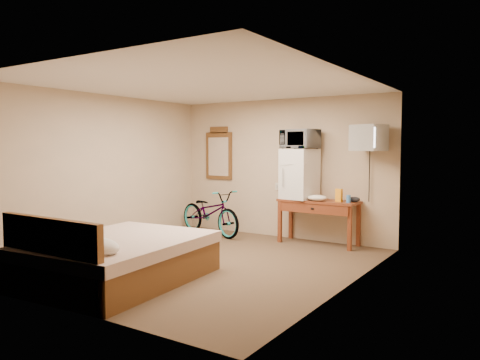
{
  "coord_description": "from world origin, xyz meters",
  "views": [
    {
      "loc": [
        3.97,
        -5.23,
        1.63
      ],
      "look_at": [
        0.06,
        0.82,
        1.13
      ],
      "focal_mm": 35.0,
      "sensor_mm": 36.0,
      "label": 1
    }
  ],
  "objects_px": {
    "crt_television": "(369,138)",
    "bicycle": "(210,212)",
    "mini_fridge": "(299,174)",
    "bed": "(115,258)",
    "microwave": "(300,139)",
    "blue_cup": "(348,199)",
    "wall_mirror": "(219,154)",
    "desk": "(318,207)"
  },
  "relations": [
    {
      "from": "mini_fridge",
      "to": "wall_mirror",
      "type": "distance_m",
      "value": 1.91
    },
    {
      "from": "desk",
      "to": "microwave",
      "type": "relative_size",
      "value": 2.26
    },
    {
      "from": "microwave",
      "to": "wall_mirror",
      "type": "xyz_separation_m",
      "value": [
        -1.86,
        0.24,
        -0.27
      ]
    },
    {
      "from": "desk",
      "to": "bed",
      "type": "distance_m",
      "value": 3.58
    },
    {
      "from": "crt_television",
      "to": "bed",
      "type": "xyz_separation_m",
      "value": [
        -2.0,
        -3.39,
        -1.49
      ]
    },
    {
      "from": "blue_cup",
      "to": "crt_television",
      "type": "distance_m",
      "value": 1.01
    },
    {
      "from": "bicycle",
      "to": "microwave",
      "type": "bearing_deg",
      "value": -64.86
    },
    {
      "from": "bed",
      "to": "crt_television",
      "type": "bearing_deg",
      "value": 59.41
    },
    {
      "from": "microwave",
      "to": "bicycle",
      "type": "distance_m",
      "value": 2.18
    },
    {
      "from": "mini_fridge",
      "to": "microwave",
      "type": "distance_m",
      "value": 0.59
    },
    {
      "from": "microwave",
      "to": "wall_mirror",
      "type": "distance_m",
      "value": 1.9
    },
    {
      "from": "bed",
      "to": "blue_cup",
      "type": "bearing_deg",
      "value": 62.66
    },
    {
      "from": "microwave",
      "to": "blue_cup",
      "type": "distance_m",
      "value": 1.33
    },
    {
      "from": "bicycle",
      "to": "blue_cup",
      "type": "bearing_deg",
      "value": -70.25
    },
    {
      "from": "desk",
      "to": "mini_fridge",
      "type": "xyz_separation_m",
      "value": [
        -0.36,
        0.03,
        0.55
      ]
    },
    {
      "from": "desk",
      "to": "crt_television",
      "type": "bearing_deg",
      "value": 1.46
    },
    {
      "from": "desk",
      "to": "crt_television",
      "type": "height_order",
      "value": "crt_television"
    },
    {
      "from": "crt_television",
      "to": "bed",
      "type": "distance_m",
      "value": 4.21
    },
    {
      "from": "crt_television",
      "to": "wall_mirror",
      "type": "relative_size",
      "value": 0.62
    },
    {
      "from": "bicycle",
      "to": "bed",
      "type": "xyz_separation_m",
      "value": [
        0.87,
        -3.1,
        -0.13
      ]
    },
    {
      "from": "blue_cup",
      "to": "crt_television",
      "type": "relative_size",
      "value": 0.19
    },
    {
      "from": "mini_fridge",
      "to": "bicycle",
      "type": "relative_size",
      "value": 0.53
    },
    {
      "from": "crt_television",
      "to": "bicycle",
      "type": "height_order",
      "value": "crt_television"
    },
    {
      "from": "mini_fridge",
      "to": "bed",
      "type": "relative_size",
      "value": 0.38
    },
    {
      "from": "desk",
      "to": "blue_cup",
      "type": "height_order",
      "value": "blue_cup"
    },
    {
      "from": "desk",
      "to": "microwave",
      "type": "height_order",
      "value": "microwave"
    },
    {
      "from": "blue_cup",
      "to": "bed",
      "type": "xyz_separation_m",
      "value": [
        -1.72,
        -3.32,
        -0.52
      ]
    },
    {
      "from": "desk",
      "to": "microwave",
      "type": "xyz_separation_m",
      "value": [
        -0.36,
        0.03,
        1.14
      ]
    },
    {
      "from": "desk",
      "to": "bed",
      "type": "xyz_separation_m",
      "value": [
        -1.17,
        -3.37,
        -0.34
      ]
    },
    {
      "from": "crt_television",
      "to": "bicycle",
      "type": "relative_size",
      "value": 0.4
    },
    {
      "from": "blue_cup",
      "to": "desk",
      "type": "bearing_deg",
      "value": 175.02
    },
    {
      "from": "microwave",
      "to": "blue_cup",
      "type": "height_order",
      "value": "microwave"
    },
    {
      "from": "microwave",
      "to": "wall_mirror",
      "type": "relative_size",
      "value": 0.59
    },
    {
      "from": "wall_mirror",
      "to": "blue_cup",
      "type": "bearing_deg",
      "value": -6.59
    },
    {
      "from": "blue_cup",
      "to": "wall_mirror",
      "type": "xyz_separation_m",
      "value": [
        -2.77,
        0.32,
        0.7
      ]
    },
    {
      "from": "wall_mirror",
      "to": "bicycle",
      "type": "relative_size",
      "value": 0.63
    },
    {
      "from": "mini_fridge",
      "to": "bed",
      "type": "xyz_separation_m",
      "value": [
        -0.81,
        -3.4,
        -0.89
      ]
    },
    {
      "from": "wall_mirror",
      "to": "mini_fridge",
      "type": "bearing_deg",
      "value": -7.28
    },
    {
      "from": "crt_television",
      "to": "bicycle",
      "type": "xyz_separation_m",
      "value": [
        -2.88,
        -0.29,
        -1.36
      ]
    },
    {
      "from": "mini_fridge",
      "to": "microwave",
      "type": "relative_size",
      "value": 1.43
    },
    {
      "from": "blue_cup",
      "to": "bed",
      "type": "distance_m",
      "value": 3.78
    },
    {
      "from": "blue_cup",
      "to": "bicycle",
      "type": "distance_m",
      "value": 2.63
    }
  ]
}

